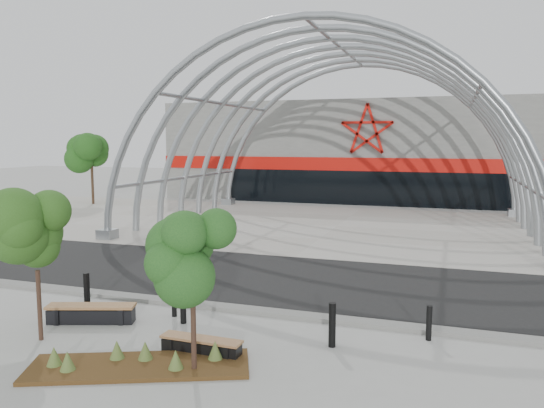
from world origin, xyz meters
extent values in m
plane|color=#9E9E99|center=(0.00, 0.00, 0.00)|extent=(140.00, 140.00, 0.00)
cube|color=black|center=(0.00, 3.50, 0.01)|extent=(140.00, 7.00, 0.02)
cube|color=#A9A499|center=(0.00, 15.50, 0.02)|extent=(60.00, 17.00, 0.04)
cube|color=slate|center=(0.00, -0.25, 0.06)|extent=(60.00, 0.50, 0.12)
cube|color=slate|center=(0.00, 33.50, 4.00)|extent=(34.00, 15.00, 8.00)
cube|color=black|center=(0.00, 26.05, 1.30)|extent=(22.00, 0.25, 2.60)
cube|color=red|center=(0.00, 26.05, 3.10)|extent=(34.00, 0.30, 1.00)
torus|color=#91969A|center=(0.00, 8.00, 0.00)|extent=(20.36, 0.36, 20.36)
torus|color=#91969A|center=(0.00, 10.50, 0.00)|extent=(20.36, 0.36, 20.36)
torus|color=#91969A|center=(0.00, 13.00, 0.00)|extent=(20.36, 0.36, 20.36)
torus|color=#91969A|center=(0.00, 15.50, 0.00)|extent=(20.36, 0.36, 20.36)
torus|color=#91969A|center=(0.00, 18.00, 0.00)|extent=(20.36, 0.36, 20.36)
torus|color=#91969A|center=(0.00, 20.50, 0.00)|extent=(20.36, 0.36, 20.36)
torus|color=#91969A|center=(0.00, 23.00, 0.00)|extent=(20.36, 0.36, 20.36)
cylinder|color=#91969A|center=(9.66, 15.50, 2.59)|extent=(0.20, 15.00, 0.20)
cylinder|color=#91969A|center=(7.07, 15.50, 7.07)|extent=(0.20, 15.00, 0.20)
cylinder|color=#91969A|center=(0.00, 15.50, 10.00)|extent=(0.20, 15.00, 0.20)
cylinder|color=#91969A|center=(-7.07, 15.50, 7.07)|extent=(0.20, 15.00, 0.20)
cylinder|color=#91969A|center=(-9.66, 15.50, 2.59)|extent=(0.20, 15.00, 0.20)
cube|color=#91969A|center=(-10.00, 8.00, 0.25)|extent=(0.80, 0.80, 0.50)
cube|color=#91969A|center=(-10.00, 23.00, 0.25)|extent=(0.80, 0.80, 0.50)
cube|color=#91969A|center=(10.00, 23.00, 0.25)|extent=(0.80, 0.80, 0.50)
cube|color=#402E10|center=(-0.12, -4.51, 0.05)|extent=(4.87, 3.15, 0.09)
cone|color=#5B7233|center=(-1.38, -5.23, 0.29)|extent=(0.32, 0.32, 0.41)
cone|color=#5B7233|center=(-0.14, -4.22, 0.29)|extent=(0.32, 0.32, 0.41)
cone|color=#5B7233|center=(0.73, -4.44, 0.29)|extent=(0.32, 0.32, 0.41)
cone|color=#5B7233|center=(-0.76, -4.39, 0.29)|extent=(0.32, 0.32, 0.41)
cone|color=#5B7233|center=(1.30, -3.71, 0.29)|extent=(0.32, 0.32, 0.41)
cone|color=#5B7233|center=(-1.81, -5.13, 0.29)|extent=(0.32, 0.32, 0.41)
cylinder|color=black|center=(-3.32, -3.87, 0.87)|extent=(0.11, 0.11, 1.75)
ellipsoid|color=#284C16|center=(-3.32, -3.87, 2.46)|extent=(1.50, 1.50, 1.91)
cylinder|color=black|center=(1.09, -4.30, 0.84)|extent=(0.11, 0.11, 1.69)
ellipsoid|color=#174119|center=(1.09, -4.30, 2.38)|extent=(1.39, 1.39, 1.84)
cube|color=black|center=(-2.94, -2.42, 0.19)|extent=(2.30, 1.14, 0.39)
cube|color=black|center=(-3.75, -2.70, 0.23)|extent=(0.29, 0.52, 0.46)
cube|color=black|center=(-2.13, -2.15, 0.23)|extent=(0.29, 0.52, 0.46)
cube|color=brown|center=(-2.94, -2.42, 0.46)|extent=(2.38, 1.23, 0.07)
cube|color=black|center=(0.83, -3.43, 0.16)|extent=(1.90, 0.40, 0.32)
cube|color=black|center=(0.12, -3.42, 0.19)|extent=(0.12, 0.42, 0.38)
cube|color=black|center=(1.53, -3.45, 0.19)|extent=(0.12, 0.42, 0.38)
cube|color=brown|center=(0.83, -3.43, 0.38)|extent=(1.94, 0.47, 0.06)
cylinder|color=black|center=(-3.75, -1.56, 0.55)|extent=(0.17, 0.17, 1.09)
cylinder|color=black|center=(-1.08, -1.25, 0.44)|extent=(0.14, 0.14, 0.87)
cylinder|color=black|center=(-0.58, -1.66, 0.51)|extent=(0.16, 0.16, 1.02)
cylinder|color=black|center=(3.54, -1.99, 0.53)|extent=(0.17, 0.17, 1.07)
cylinder|color=black|center=(5.70, -0.82, 0.43)|extent=(0.14, 0.14, 0.87)
cylinder|color=black|center=(-20.00, 20.00, 1.65)|extent=(0.20, 0.20, 3.30)
ellipsoid|color=#104210|center=(-20.00, 20.00, 4.65)|extent=(3.00, 3.00, 3.60)
camera|label=1|loc=(6.09, -13.88, 4.86)|focal=35.00mm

